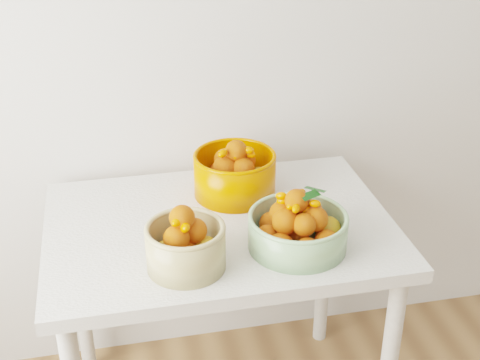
# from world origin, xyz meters

# --- Properties ---
(table) EXTENTS (1.00, 0.70, 0.75)m
(table) POSITION_xyz_m (-0.44, 1.60, 0.65)
(table) COLOR silver
(table) RESTS_ON ground
(bowl_cream) EXTENTS (0.27, 0.27, 0.18)m
(bowl_cream) POSITION_xyz_m (-0.56, 1.40, 0.82)
(bowl_cream) COLOR tan
(bowl_cream) RESTS_ON table
(bowl_green) EXTENTS (0.30, 0.30, 0.17)m
(bowl_green) POSITION_xyz_m (-0.25, 1.43, 0.81)
(bowl_green) COLOR #8DB680
(bowl_green) RESTS_ON table
(bowl_orange) EXTENTS (0.33, 0.33, 0.18)m
(bowl_orange) POSITION_xyz_m (-0.36, 1.76, 0.82)
(bowl_orange) COLOR #D85700
(bowl_orange) RESTS_ON table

